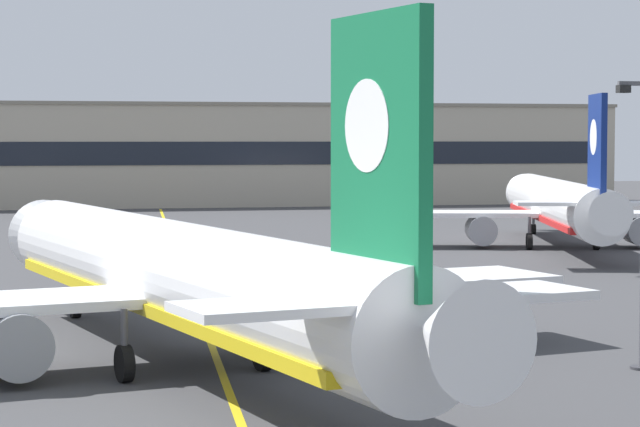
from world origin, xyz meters
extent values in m
cube|color=yellow|center=(0.00, 30.00, 0.00)|extent=(13.80, 179.52, 0.01)
cylinder|color=white|center=(-2.81, 13.46, 3.50)|extent=(11.77, 35.94, 3.80)
cone|color=white|center=(-7.13, 32.27, 3.50)|extent=(4.10, 3.34, 3.61)
cone|color=white|center=(1.53, -5.45, 3.90)|extent=(3.40, 3.37, 2.85)
cube|color=gold|center=(-2.81, 13.46, 2.46)|extent=(11.05, 33.11, 0.44)
cube|color=black|center=(-6.71, 30.42, 4.17)|extent=(3.02, 1.71, 0.60)
cube|color=white|center=(-2.95, 14.04, 2.65)|extent=(32.26, 11.84, 0.36)
cylinder|color=gray|center=(-8.76, 11.68, 1.43)|extent=(3.05, 4.02, 2.30)
cylinder|color=gray|center=(3.32, 14.46, 1.43)|extent=(3.05, 4.02, 2.30)
cylinder|color=black|center=(2.91, 16.26, 1.43)|extent=(1.95, 0.61, 1.95)
cube|color=#147042|center=(0.73, -1.94, 8.05)|extent=(1.46, 4.77, 7.20)
cylinder|color=white|center=(0.66, -1.65, 8.77)|extent=(0.97, 2.44, 2.40)
cube|color=white|center=(0.86, -2.52, 4.36)|extent=(11.35, 5.19, 0.24)
cylinder|color=#4C4C51|center=(-6.06, 27.59, 1.48)|extent=(0.24, 0.24, 1.60)
cylinder|color=black|center=(-6.06, 27.59, 0.45)|extent=(0.59, 0.97, 0.90)
cylinder|color=#4C4C51|center=(-4.90, 10.93, 1.77)|extent=(0.24, 0.24, 1.60)
cylinder|color=black|center=(-4.90, 10.93, 0.65)|extent=(0.68, 1.36, 1.30)
cylinder|color=#4C4C51|center=(0.17, 12.09, 1.77)|extent=(0.24, 0.24, 1.60)
cylinder|color=black|center=(0.17, 12.09, 0.65)|extent=(0.68, 1.36, 1.30)
cylinder|color=white|center=(31.57, 59.17, 3.39)|extent=(12.01, 34.76, 3.68)
cone|color=white|center=(36.09, 77.32, 3.39)|extent=(4.00, 3.29, 3.50)
cone|color=white|center=(27.02, 40.92, 3.78)|extent=(3.34, 3.30, 2.76)
cube|color=red|center=(31.57, 59.17, 2.38)|extent=(11.26, 32.03, 0.43)
cube|color=black|center=(35.64, 75.53, 4.04)|extent=(2.94, 1.70, 0.58)
cube|color=white|center=(31.71, 59.73, 2.56)|extent=(31.23, 12.01, 0.35)
cylinder|color=gray|center=(25.64, 60.24, 1.39)|extent=(3.01, 3.93, 2.23)
cylinder|color=black|center=(26.08, 61.98, 1.39)|extent=(1.88, 0.63, 1.90)
cylinder|color=gray|center=(37.31, 57.34, 1.39)|extent=(3.01, 3.93, 2.23)
cylinder|color=black|center=(37.74, 59.08, 1.39)|extent=(1.88, 0.63, 1.90)
cube|color=navy|center=(27.87, 44.30, 7.80)|extent=(1.50, 4.61, 6.98)
cylinder|color=white|center=(27.94, 44.59, 8.50)|extent=(0.98, 2.36, 2.33)
cube|color=white|center=(27.73, 43.74, 4.22)|extent=(11.00, 5.21, 0.23)
cylinder|color=#4C4C51|center=(34.97, 72.81, 1.43)|extent=(0.23, 0.23, 1.55)
cylinder|color=black|center=(34.97, 72.81, 0.44)|extent=(0.59, 0.94, 0.87)
cylinder|color=#4C4C51|center=(28.65, 57.89, 1.72)|extent=(0.23, 0.23, 1.55)
cylinder|color=black|center=(28.65, 57.89, 0.63)|extent=(0.68, 1.32, 1.26)
cylinder|color=#4C4C51|center=(33.55, 56.68, 1.72)|extent=(0.23, 0.23, 1.55)
cylinder|color=black|center=(33.55, 56.68, 0.63)|extent=(0.68, 1.32, 1.26)
cube|color=black|center=(12.90, 9.41, 10.21)|extent=(0.44, 0.36, 0.28)
cube|color=#B2A893|center=(2.30, 127.23, 6.18)|extent=(126.35, 12.00, 12.37)
cube|color=black|center=(2.30, 121.18, 6.58)|extent=(121.29, 0.12, 2.80)
cube|color=gray|center=(2.30, 127.23, 12.57)|extent=(126.75, 12.40, 0.40)
camera|label=1|loc=(-7.90, -33.91, 8.46)|focal=72.75mm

